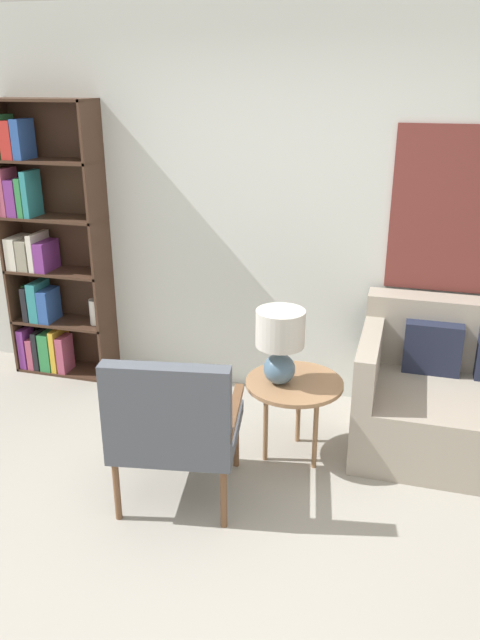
{
  "coord_description": "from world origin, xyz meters",
  "views": [
    {
      "loc": [
        0.87,
        -2.17,
        2.22
      ],
      "look_at": [
        -0.05,
        1.07,
        0.9
      ],
      "focal_mm": 35.0,
      "sensor_mm": 36.0,
      "label": 1
    }
  ],
  "objects_px": {
    "armchair": "(174,422)",
    "side_table": "(294,388)",
    "bookshelf": "(44,253)",
    "table_lamp": "(280,339)"
  },
  "relations": [
    {
      "from": "bookshelf",
      "to": "table_lamp",
      "type": "bearing_deg",
      "value": -20.69
    },
    {
      "from": "table_lamp",
      "to": "bookshelf",
      "type": "bearing_deg",
      "value": 159.31
    },
    {
      "from": "armchair",
      "to": "side_table",
      "type": "xyz_separation_m",
      "value": [
        0.52,
        0.64,
        -0.05
      ]
    },
    {
      "from": "bookshelf",
      "to": "armchair",
      "type": "bearing_deg",
      "value": -40.88
    },
    {
      "from": "armchair",
      "to": "side_table",
      "type": "height_order",
      "value": "armchair"
    },
    {
      "from": "bookshelf",
      "to": "table_lamp",
      "type": "relative_size",
      "value": 4.53
    },
    {
      "from": "table_lamp",
      "to": "armchair",
      "type": "bearing_deg",
      "value": -126.04
    },
    {
      "from": "table_lamp",
      "to": "side_table",
      "type": "bearing_deg",
      "value": 26.06
    },
    {
      "from": "side_table",
      "to": "table_lamp",
      "type": "bearing_deg",
      "value": -153.94
    },
    {
      "from": "armchair",
      "to": "side_table",
      "type": "bearing_deg",
      "value": 50.86
    }
  ]
}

